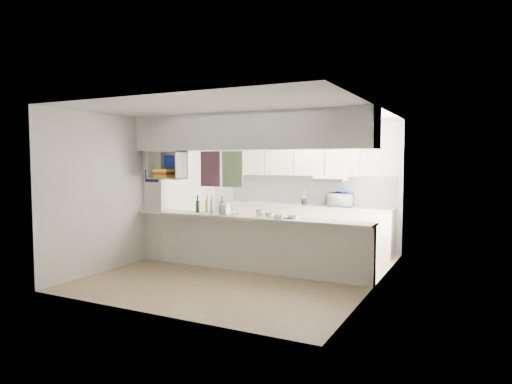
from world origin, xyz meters
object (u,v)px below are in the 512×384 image
Objects in this scene: microwave at (341,200)px; dish_rack at (226,210)px; bowl at (342,192)px; wine_bottles at (210,206)px.

microwave reaches higher than dish_rack.
microwave is 2.02× the size of bowl.
microwave is 2.56m from dish_rack.
microwave is at bearing 50.02° from wine_bottles.
microwave is 2.70m from wine_bottles.
bowl is (0.04, -0.04, 0.16)m from microwave.
dish_rack is at bearing -122.56° from bowl.
bowl reaches higher than microwave.
dish_rack is (-1.33, -2.19, -0.05)m from microwave.
wine_bottles reaches higher than microwave.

